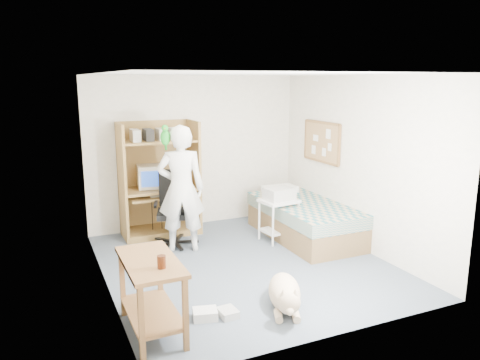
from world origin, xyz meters
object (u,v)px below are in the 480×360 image
at_px(computer_hutch, 159,183).
at_px(side_desk, 151,285).
at_px(office_chair, 174,219).
at_px(dog, 285,293).
at_px(printer_cart, 279,213).
at_px(person, 181,189).
at_px(bed, 304,220).

height_order(computer_hutch, side_desk, computer_hutch).
height_order(computer_hutch, office_chair, computer_hutch).
height_order(side_desk, dog, side_desk).
xyz_separation_m(side_desk, printer_cart, (2.43, 1.86, -0.07)).
distance_m(computer_hutch, dog, 3.17).
xyz_separation_m(side_desk, dog, (1.42, -0.12, -0.32)).
xyz_separation_m(person, dog, (0.48, -2.17, -0.74)).
relative_size(office_chair, person, 0.60).
bearing_deg(office_chair, printer_cart, -0.96).
bearing_deg(printer_cart, dog, -124.32).
relative_size(computer_hutch, bed, 0.89).
distance_m(bed, dog, 2.40).
bearing_deg(dog, printer_cart, 86.58).
bearing_deg(dog, person, 125.85).
distance_m(bed, side_desk, 3.39).
bearing_deg(dog, office_chair, 125.07).
height_order(person, printer_cart, person).
distance_m(computer_hutch, office_chair, 0.72).
xyz_separation_m(office_chair, printer_cart, (1.51, -0.51, 0.04)).
xyz_separation_m(dog, printer_cart, (1.00, 1.98, 0.25)).
bearing_deg(bed, computer_hutch, 150.71).
bearing_deg(side_desk, computer_hutch, 73.86).
bearing_deg(bed, side_desk, -147.50).
distance_m(bed, printer_cart, 0.45).
xyz_separation_m(office_chair, dog, (0.51, -2.48, -0.22)).
bearing_deg(office_chair, person, -66.51).
xyz_separation_m(computer_hutch, person, (0.10, -0.88, 0.09)).
xyz_separation_m(side_desk, office_chair, (0.91, 2.37, -0.10)).
distance_m(side_desk, office_chair, 2.54).
relative_size(person, printer_cart, 2.83).
bearing_deg(person, bed, -169.72).
bearing_deg(person, side_desk, 82.89).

